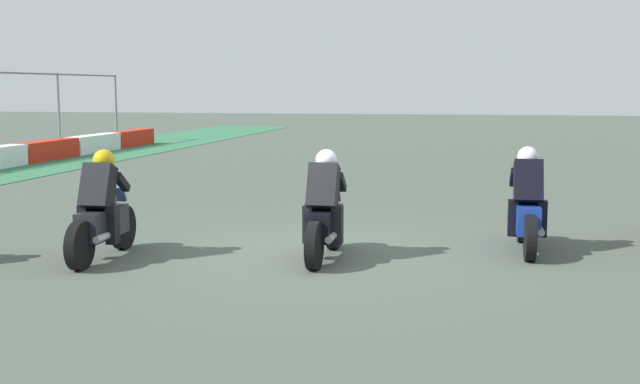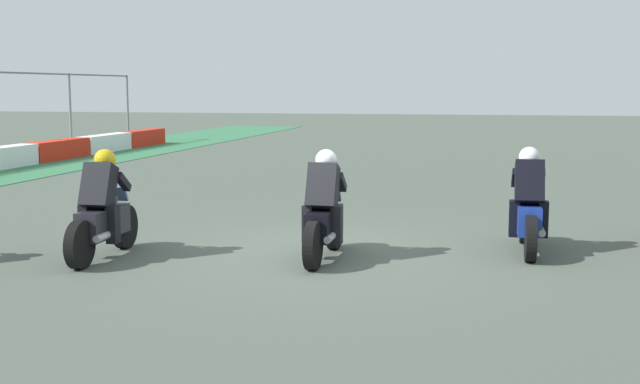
# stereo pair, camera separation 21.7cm
# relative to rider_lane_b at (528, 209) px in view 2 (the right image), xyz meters

# --- Properties ---
(ground_plane) EXTENTS (120.00, 120.00, 0.00)m
(ground_plane) POSITION_rel_rider_lane_b_xyz_m (-0.82, 2.89, -0.62)
(ground_plane) COLOR #475146
(rider_lane_b) EXTENTS (2.04, 0.54, 1.51)m
(rider_lane_b) POSITION_rel_rider_lane_b_xyz_m (0.00, 0.00, 0.00)
(rider_lane_b) COLOR black
(rider_lane_b) RESTS_ON ground_plane
(rider_lane_c) EXTENTS (2.04, 0.54, 1.51)m
(rider_lane_c) POSITION_rel_rider_lane_b_xyz_m (-1.11, 2.75, 0.00)
(rider_lane_c) COLOR black
(rider_lane_c) RESTS_ON ground_plane
(rider_lane_d) EXTENTS (2.04, 0.55, 1.51)m
(rider_lane_d) POSITION_rel_rider_lane_b_xyz_m (-1.72, 5.75, 0.00)
(rider_lane_d) COLOR black
(rider_lane_d) RESTS_ON ground_plane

